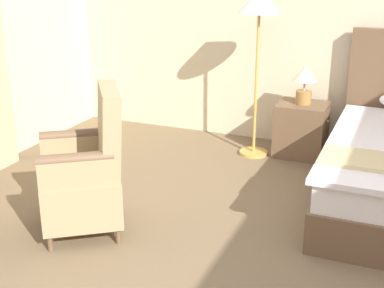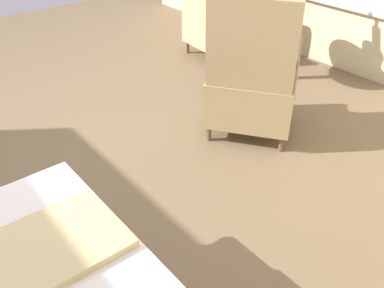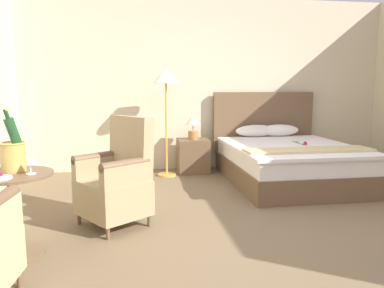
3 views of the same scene
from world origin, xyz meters
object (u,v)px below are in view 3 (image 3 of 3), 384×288
Objects in this scene: floor_lamp_brass at (166,84)px; side_table_round at (14,209)px; champagne_bucket at (13,152)px; armchair_by_window at (117,181)px; bed at (286,159)px; bedside_lamp at (193,124)px; wine_glass_near_edge at (30,162)px; nightstand at (193,156)px.

side_table_round is (-1.43, -2.54, -0.98)m from floor_lamp_brass.
armchair_by_window is (0.77, 0.51, -0.39)m from champagne_bucket.
bedside_lamp is (-1.22, 0.75, 0.45)m from bed.
side_table_round is at bearing 164.51° from wine_glass_near_edge.
bedside_lamp is at bearing 58.24° from wine_glass_near_edge.
armchair_by_window is at bearing -117.24° from nightstand.
floor_lamp_brass is at bearing 71.29° from armchair_by_window.
side_table_round is 0.44m from champagne_bucket.
armchair_by_window is (0.77, 0.59, 0.04)m from side_table_round.
bed is at bearing 34.32° from wine_glass_near_edge.
champagne_bucket is (-1.43, -2.46, -0.55)m from floor_lamp_brass.
floor_lamp_brass is at bearing -158.58° from bedside_lamp.
champagne_bucket is (-1.86, -2.63, 0.56)m from nightstand.
bed reaches higher than armchair_by_window.
floor_lamp_brass is at bearing 63.75° from wine_glass_near_edge.
nightstand is 3.27m from champagne_bucket.
side_table_round is (-3.08, -1.95, 0.08)m from bed.
wine_glass_near_edge is 0.13× the size of armchair_by_window.
bed is at bearing 30.51° from armchair_by_window.
floor_lamp_brass is 2.26m from armchair_by_window.
bed is 3.57m from wine_glass_near_edge.
bed is at bearing 32.40° from side_table_round.
champagne_bucket is 0.48× the size of armchair_by_window.
bed is 5.72× the size of bedside_lamp.
bedside_lamp is 0.24× the size of floor_lamp_brass.
wine_glass_near_edge is at bearing -145.68° from bed.
nightstand is 0.50m from bedside_lamp.
bed is 3.21× the size of side_table_round.
floor_lamp_brass reaches higher than nightstand.
nightstand is at bearing 148.35° from bed.
bed reaches higher than nightstand.
bed is at bearing 31.35° from champagne_bucket.
floor_lamp_brass is (-0.43, -0.17, 1.11)m from nightstand.
floor_lamp_brass is 3.07m from side_table_round.
bedside_lamp reaches higher than wine_glass_near_edge.
bed reaches higher than wine_glass_near_edge.
bed is 1.44m from nightstand.
bedside_lamp is 0.76m from floor_lamp_brass.
bed is 4.25× the size of champagne_bucket.
champagne_bucket reaches higher than wine_glass_near_edge.
bed is at bearing -31.65° from nightstand.
armchair_by_window is (-1.09, -2.12, 0.17)m from nightstand.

